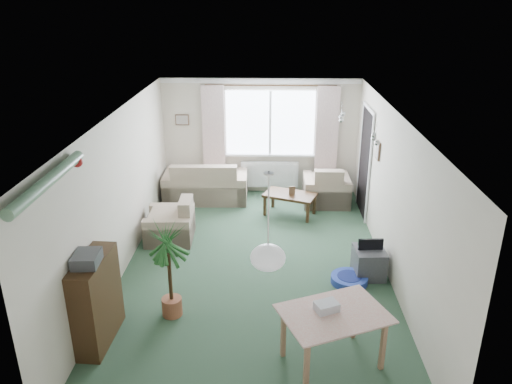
{
  "coord_description": "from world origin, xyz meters",
  "views": [
    {
      "loc": [
        0.21,
        -6.72,
        3.96
      ],
      "look_at": [
        0.0,
        0.3,
        1.15
      ],
      "focal_mm": 35.0,
      "sensor_mm": 36.0,
      "label": 1
    }
  ],
  "objects_px": {
    "coffee_table": "(290,204)",
    "dining_table": "(332,339)",
    "armchair_left": "(169,219)",
    "houseplant": "(169,271)",
    "sofa": "(206,180)",
    "pet_bed": "(349,279)",
    "bookshelf": "(96,300)",
    "armchair_corner": "(327,184)",
    "tv_cube": "(369,262)"
  },
  "relations": [
    {
      "from": "coffee_table",
      "to": "dining_table",
      "type": "distance_m",
      "value": 4.13
    },
    {
      "from": "armchair_left",
      "to": "houseplant",
      "type": "height_order",
      "value": "houseplant"
    },
    {
      "from": "sofa",
      "to": "armchair_left",
      "type": "height_order",
      "value": "sofa"
    },
    {
      "from": "sofa",
      "to": "pet_bed",
      "type": "bearing_deg",
      "value": 127.07
    },
    {
      "from": "armchair_left",
      "to": "bookshelf",
      "type": "xyz_separation_m",
      "value": [
        -0.34,
        -2.71,
        0.19
      ]
    },
    {
      "from": "pet_bed",
      "to": "armchair_corner",
      "type": "bearing_deg",
      "value": 90.92
    },
    {
      "from": "coffee_table",
      "to": "pet_bed",
      "type": "relative_size",
      "value": 1.76
    },
    {
      "from": "coffee_table",
      "to": "houseplant",
      "type": "xyz_separation_m",
      "value": [
        -1.65,
        -3.26,
        0.45
      ]
    },
    {
      "from": "tv_cube",
      "to": "pet_bed",
      "type": "distance_m",
      "value": 0.41
    },
    {
      "from": "sofa",
      "to": "armchair_left",
      "type": "distance_m",
      "value": 1.84
    },
    {
      "from": "bookshelf",
      "to": "tv_cube",
      "type": "xyz_separation_m",
      "value": [
        3.54,
        1.59,
        -0.34
      ]
    },
    {
      "from": "bookshelf",
      "to": "dining_table",
      "type": "distance_m",
      "value": 2.81
    },
    {
      "from": "sofa",
      "to": "armchair_left",
      "type": "relative_size",
      "value": 2.03
    },
    {
      "from": "armchair_corner",
      "to": "tv_cube",
      "type": "xyz_separation_m",
      "value": [
        0.36,
        -2.79,
        -0.18
      ]
    },
    {
      "from": "armchair_left",
      "to": "dining_table",
      "type": "height_order",
      "value": "armchair_left"
    },
    {
      "from": "houseplant",
      "to": "tv_cube",
      "type": "height_order",
      "value": "houseplant"
    },
    {
      "from": "armchair_left",
      "to": "tv_cube",
      "type": "bearing_deg",
      "value": 68.68
    },
    {
      "from": "armchair_corner",
      "to": "bookshelf",
      "type": "xyz_separation_m",
      "value": [
        -3.18,
        -4.38,
        0.15
      ]
    },
    {
      "from": "houseplant",
      "to": "pet_bed",
      "type": "distance_m",
      "value": 2.66
    },
    {
      "from": "armchair_corner",
      "to": "bookshelf",
      "type": "distance_m",
      "value": 5.42
    },
    {
      "from": "coffee_table",
      "to": "pet_bed",
      "type": "distance_m",
      "value": 2.54
    },
    {
      "from": "armchair_left",
      "to": "bookshelf",
      "type": "distance_m",
      "value": 2.74
    },
    {
      "from": "dining_table",
      "to": "bookshelf",
      "type": "bearing_deg",
      "value": 173.27
    },
    {
      "from": "armchair_corner",
      "to": "dining_table",
      "type": "distance_m",
      "value": 4.73
    },
    {
      "from": "bookshelf",
      "to": "pet_bed",
      "type": "xyz_separation_m",
      "value": [
        3.23,
        1.38,
        -0.5
      ]
    },
    {
      "from": "pet_bed",
      "to": "armchair_left",
      "type": "bearing_deg",
      "value": 155.34
    },
    {
      "from": "bookshelf",
      "to": "tv_cube",
      "type": "height_order",
      "value": "bookshelf"
    },
    {
      "from": "armchair_left",
      "to": "coffee_table",
      "type": "xyz_separation_m",
      "value": [
        2.09,
        1.08,
        -0.16
      ]
    },
    {
      "from": "sofa",
      "to": "tv_cube",
      "type": "xyz_separation_m",
      "value": [
        2.8,
        -2.91,
        -0.2
      ]
    },
    {
      "from": "sofa",
      "to": "bookshelf",
      "type": "xyz_separation_m",
      "value": [
        -0.74,
        -4.5,
        0.14
      ]
    },
    {
      "from": "armchair_corner",
      "to": "houseplant",
      "type": "relative_size",
      "value": 0.68
    },
    {
      "from": "coffee_table",
      "to": "pet_bed",
      "type": "bearing_deg",
      "value": -71.62
    },
    {
      "from": "armchair_left",
      "to": "pet_bed",
      "type": "relative_size",
      "value": 1.53
    },
    {
      "from": "armchair_left",
      "to": "coffee_table",
      "type": "height_order",
      "value": "armchair_left"
    },
    {
      "from": "houseplant",
      "to": "bookshelf",
      "type": "bearing_deg",
      "value": -145.93
    },
    {
      "from": "tv_cube",
      "to": "sofa",
      "type": "bearing_deg",
      "value": 130.32
    },
    {
      "from": "armchair_left",
      "to": "tv_cube",
      "type": "height_order",
      "value": "armchair_left"
    },
    {
      "from": "armchair_left",
      "to": "coffee_table",
      "type": "bearing_deg",
      "value": 115.1
    },
    {
      "from": "coffee_table",
      "to": "pet_bed",
      "type": "height_order",
      "value": "coffee_table"
    },
    {
      "from": "sofa",
      "to": "houseplant",
      "type": "height_order",
      "value": "houseplant"
    },
    {
      "from": "houseplant",
      "to": "armchair_corner",
      "type": "bearing_deg",
      "value": 58.11
    },
    {
      "from": "armchair_corner",
      "to": "houseplant",
      "type": "distance_m",
      "value": 4.55
    },
    {
      "from": "tv_cube",
      "to": "armchair_left",
      "type": "bearing_deg",
      "value": 157.21
    },
    {
      "from": "armchair_corner",
      "to": "pet_bed",
      "type": "height_order",
      "value": "armchair_corner"
    },
    {
      "from": "armchair_left",
      "to": "dining_table",
      "type": "distance_m",
      "value": 3.89
    },
    {
      "from": "armchair_left",
      "to": "houseplant",
      "type": "bearing_deg",
      "value": 9.3
    },
    {
      "from": "bookshelf",
      "to": "sofa",
      "type": "bearing_deg",
      "value": 83.3
    },
    {
      "from": "sofa",
      "to": "houseplant",
      "type": "xyz_separation_m",
      "value": [
        0.04,
        -3.97,
        0.24
      ]
    },
    {
      "from": "armchair_left",
      "to": "bookshelf",
      "type": "relative_size",
      "value": 0.74
    },
    {
      "from": "sofa",
      "to": "pet_bed",
      "type": "height_order",
      "value": "sofa"
    }
  ]
}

